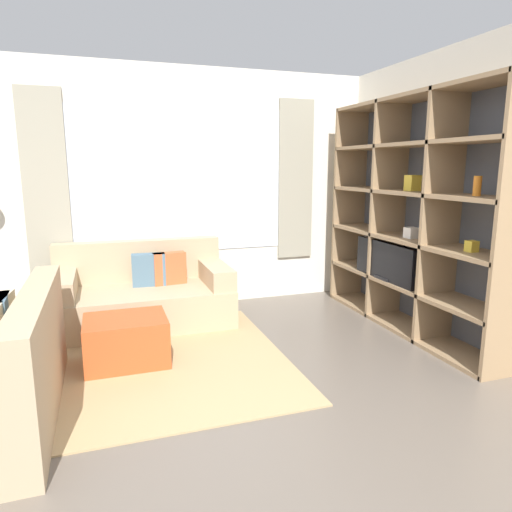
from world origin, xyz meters
The scene contains 7 objects.
ground_plane centered at (0.00, 0.00, 0.00)m, with size 16.00×16.00×0.00m, color #665B51.
wall_back centered at (0.00, 3.39, 1.36)m, with size 5.66×0.11×2.70m.
wall_right centered at (2.26, 1.68, 1.35)m, with size 0.07×4.56×2.70m, color silver.
area_rug centered at (-0.90, 1.80, 0.01)m, with size 2.92×2.19×0.01m, color tan.
shelving_unit centered at (2.05, 1.88, 1.12)m, with size 0.44×2.44×2.28m.
couch_main centered at (-0.51, 2.89, 0.30)m, with size 1.75×0.95×0.83m.
ottoman centered at (-0.74, 1.88, 0.20)m, with size 0.66×0.52×0.40m.
Camera 1 is at (-0.86, -1.84, 1.62)m, focal length 32.00 mm.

